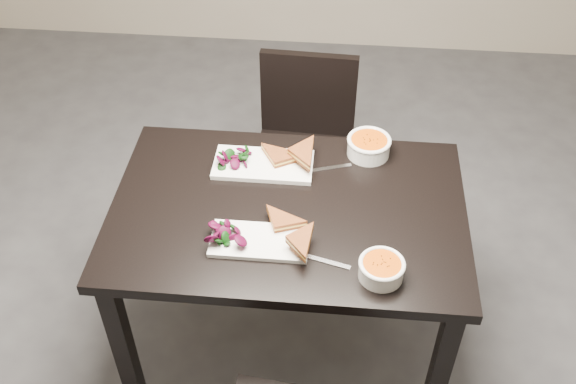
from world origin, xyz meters
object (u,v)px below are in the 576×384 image
object	(u,v)px
chair_far	(305,140)
table	(288,228)
plate_far	(263,165)
soup_bowl_near	(381,268)
plate_near	(259,241)
soup_bowl_far	(369,145)

from	to	relation	value
chair_far	table	bearing A→B (deg)	-87.91
table	plate_far	size ratio (longest dim) A/B	3.37
soup_bowl_near	plate_far	bearing A→B (deg)	131.06
table	plate_near	xyz separation A→B (m)	(-0.08, -0.17, 0.11)
table	chair_far	size ratio (longest dim) A/B	1.41
table	soup_bowl_far	distance (m)	0.43
table	plate_near	size ratio (longest dim) A/B	3.84
table	plate_far	world-z (taller)	plate_far
table	soup_bowl_near	world-z (taller)	soup_bowl_near
plate_near	soup_bowl_near	size ratio (longest dim) A/B	2.21
soup_bowl_near	plate_far	xyz separation A→B (m)	(-0.42, 0.48, -0.03)
plate_far	plate_near	bearing A→B (deg)	-85.00
plate_near	plate_far	distance (m)	0.38
table	plate_near	world-z (taller)	plate_near
plate_far	soup_bowl_far	world-z (taller)	soup_bowl_far
chair_far	soup_bowl_far	bearing A→B (deg)	-54.44
table	soup_bowl_far	bearing A→B (deg)	49.21
plate_near	soup_bowl_far	xyz separation A→B (m)	(0.34, 0.48, 0.03)
chair_far	soup_bowl_near	distance (m)	1.07
chair_far	soup_bowl_far	xyz separation A→B (m)	(0.26, -0.40, 0.31)
chair_far	plate_near	bearing A→B (deg)	-92.66
soup_bowl_far	table	bearing A→B (deg)	-130.79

